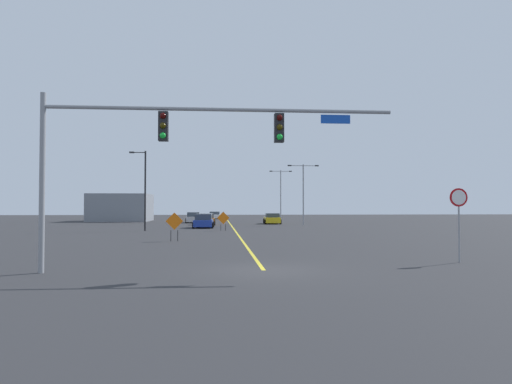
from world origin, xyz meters
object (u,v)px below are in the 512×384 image
(street_lamp_near_left, at_px, (303,188))
(construction_sign_left_shoulder, at_px, (223,219))
(street_lamp_far_right, at_px, (144,187))
(construction_sign_median_near, at_px, (174,223))
(street_lamp_near_right, at_px, (281,191))
(traffic_signal_assembly, at_px, (168,139))
(car_white_near, at_px, (215,215))
(car_blue_distant, at_px, (204,221))
(car_orange_far, at_px, (207,220))
(car_silver_mid, at_px, (193,218))
(car_yellow_approaching, at_px, (272,219))
(stop_sign, at_px, (459,210))

(street_lamp_near_left, xyz_separation_m, construction_sign_left_shoulder, (-9.88, -12.45, -3.33))
(street_lamp_far_right, height_order, construction_sign_median_near, street_lamp_far_right)
(street_lamp_near_right, height_order, street_lamp_near_left, street_lamp_near_right)
(traffic_signal_assembly, distance_m, street_lamp_near_left, 41.44)
(street_lamp_near_right, distance_m, car_white_near, 16.72)
(construction_sign_left_shoulder, bearing_deg, car_blue_distant, 107.91)
(street_lamp_near_right, relative_size, car_orange_far, 1.72)
(street_lamp_near_right, xyz_separation_m, street_lamp_near_left, (0.67, -15.45, -0.21))
(car_silver_mid, bearing_deg, car_blue_distant, -83.07)
(car_yellow_approaching, bearing_deg, street_lamp_near_left, -50.07)
(car_orange_far, bearing_deg, car_white_near, 88.22)
(car_silver_mid, bearing_deg, street_lamp_near_left, -32.99)
(construction_sign_left_shoulder, xyz_separation_m, car_blue_distant, (-1.99, 6.17, -0.41))
(construction_sign_median_near, bearing_deg, car_white_near, 87.42)
(street_lamp_near_left, height_order, car_yellow_approaching, street_lamp_near_left)
(car_blue_distant, bearing_deg, car_yellow_approaching, 50.39)
(street_lamp_near_right, relative_size, car_blue_distant, 1.82)
(street_lamp_near_left, distance_m, construction_sign_left_shoulder, 16.25)
(car_orange_far, distance_m, car_yellow_approaching, 8.69)
(stop_sign, distance_m, street_lamp_far_right, 31.01)
(street_lamp_near_right, xyz_separation_m, car_blue_distant, (-11.21, -21.74, -3.95))
(construction_sign_median_near, relative_size, car_orange_far, 0.42)
(stop_sign, xyz_separation_m, street_lamp_near_left, (0.53, 37.91, 2.30))
(construction_sign_median_near, distance_m, car_blue_distant, 18.90)
(stop_sign, distance_m, construction_sign_median_near, 18.08)
(stop_sign, height_order, street_lamp_near_right, street_lamp_near_right)
(stop_sign, bearing_deg, car_white_near, 98.91)
(car_yellow_approaching, bearing_deg, stop_sign, -86.14)
(street_lamp_near_left, bearing_deg, street_lamp_far_right, -145.48)
(car_blue_distant, bearing_deg, street_lamp_near_right, 62.72)
(street_lamp_near_right, bearing_deg, car_white_near, 128.98)
(car_blue_distant, bearing_deg, street_lamp_near_left, 27.88)
(street_lamp_near_left, relative_size, construction_sign_median_near, 3.89)
(car_orange_far, bearing_deg, construction_sign_left_shoulder, -82.64)
(car_orange_far, bearing_deg, car_blue_distant, -91.33)
(stop_sign, height_order, car_blue_distant, stop_sign)
(construction_sign_left_shoulder, bearing_deg, traffic_signal_assembly, -94.92)
(stop_sign, relative_size, car_blue_distant, 0.71)
(construction_sign_left_shoulder, relative_size, car_blue_distant, 0.42)
(construction_sign_left_shoulder, distance_m, construction_sign_median_near, 13.12)
(street_lamp_near_left, xyz_separation_m, car_orange_far, (-11.70, 1.57, -3.81))
(traffic_signal_assembly, relative_size, construction_sign_left_shoulder, 7.07)
(street_lamp_near_right, height_order, construction_sign_median_near, street_lamp_near_right)
(stop_sign, relative_size, street_lamp_near_right, 0.39)
(stop_sign, bearing_deg, traffic_signal_assembly, -171.81)
(traffic_signal_assembly, xyz_separation_m, construction_sign_median_near, (-1.05, 14.47, -3.54))
(construction_sign_median_near, height_order, car_yellow_approaching, construction_sign_median_near)
(construction_sign_median_near, bearing_deg, street_lamp_far_right, 106.84)
(street_lamp_near_left, xyz_separation_m, street_lamp_far_right, (-17.28, -11.89, -0.32))
(street_lamp_far_right, xyz_separation_m, construction_sign_median_near, (4.01, -13.24, -2.92))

